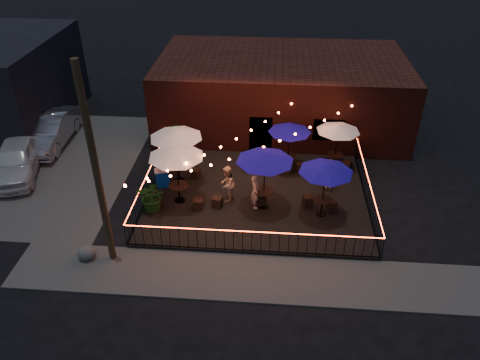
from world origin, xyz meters
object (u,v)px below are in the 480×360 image
object	(u,v)px
cafe_table_5	(338,128)
cooler	(162,178)
cafe_table_2	(265,158)
cafe_table_4	(326,169)
cafe_table_0	(176,154)
boulder	(86,253)
cafe_table_1	(176,134)
utility_pole	(96,172)
cafe_table_3	(290,129)

from	to	relation	value
cafe_table_5	cooler	world-z (taller)	cafe_table_5
cafe_table_2	cafe_table_4	distance (m)	2.57
cafe_table_0	boulder	xyz separation A→B (m)	(-2.91, -3.98, -2.30)
cafe_table_5	cafe_table_1	bearing A→B (deg)	-166.13
cafe_table_1	utility_pole	bearing A→B (deg)	-106.15
utility_pole	boulder	world-z (taller)	utility_pole
cafe_table_0	cafe_table_2	size ratio (longest dim) A/B	0.98
cooler	boulder	bearing A→B (deg)	-128.05
cafe_table_1	boulder	bearing A→B (deg)	-114.46
cafe_table_1	cafe_table_0	bearing A→B (deg)	-79.05
cafe_table_0	cafe_table_4	distance (m)	6.38
cafe_table_2	cafe_table_4	bearing A→B (deg)	-8.33
boulder	cafe_table_3	bearing A→B (deg)	43.06
cafe_table_2	cooler	world-z (taller)	cafe_table_2
cafe_table_1	cafe_table_4	world-z (taller)	cafe_table_1
cafe_table_1	cafe_table_3	bearing A→B (deg)	17.39
cafe_table_0	utility_pole	bearing A→B (deg)	-116.68
cafe_table_0	boulder	world-z (taller)	cafe_table_0
cafe_table_0	cafe_table_4	xyz separation A→B (m)	(6.36, -0.51, -0.14)
cafe_table_4	cafe_table_5	distance (m)	4.18
utility_pole	cafe_table_5	size ratio (longest dim) A/B	2.98
cafe_table_1	cafe_table_4	bearing A→B (deg)	-18.19
utility_pole	cafe_table_0	xyz separation A→B (m)	(1.93, 3.83, -1.39)
cafe_table_3	boulder	size ratio (longest dim) A/B	2.93
utility_pole	cafe_table_5	xyz separation A→B (m)	(9.20, 7.40, -1.69)
cooler	utility_pole	bearing A→B (deg)	-118.17
cafe_table_0	cafe_table_3	size ratio (longest dim) A/B	1.27
utility_pole	cafe_table_3	xyz separation A→B (m)	(6.85, 7.17, -1.72)
utility_pole	cafe_table_4	size ratio (longest dim) A/B	3.06
cooler	cafe_table_2	bearing A→B (deg)	-32.90
utility_pole	cafe_table_1	distance (m)	5.91
cafe_table_5	boulder	size ratio (longest dim) A/B	3.36
cafe_table_3	boulder	xyz separation A→B (m)	(-7.83, -7.31, -1.97)
cafe_table_3	cooler	world-z (taller)	cafe_table_3
cafe_table_3	cafe_table_4	world-z (taller)	cafe_table_4
cafe_table_4	cafe_table_3	bearing A→B (deg)	110.58
cooler	boulder	world-z (taller)	cooler
cooler	cafe_table_3	bearing A→B (deg)	2.13
cafe_table_2	cafe_table_1	bearing A→B (deg)	156.25
cafe_table_0	cafe_table_3	world-z (taller)	cafe_table_0
cafe_table_3	cafe_table_5	world-z (taller)	cafe_table_5
boulder	cafe_table_1	bearing A→B (deg)	65.54
cafe_table_3	cafe_table_5	size ratio (longest dim) A/B	0.87
cafe_table_2	cafe_table_3	xyz separation A→B (m)	(1.10, 3.47, -0.38)
boulder	cafe_table_2	bearing A→B (deg)	29.74
cafe_table_2	cafe_table_4	size ratio (longest dim) A/B	1.16
cafe_table_0	cooler	bearing A→B (deg)	131.56
cafe_table_0	cafe_table_4	size ratio (longest dim) A/B	1.14
cafe_table_1	cooler	world-z (taller)	cafe_table_1
utility_pole	cafe_table_1	xyz separation A→B (m)	(1.60, 5.52, -1.35)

